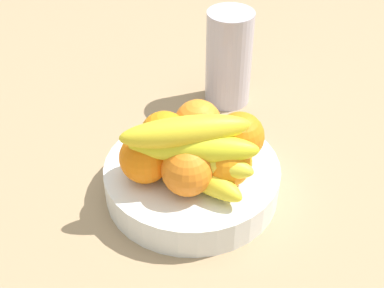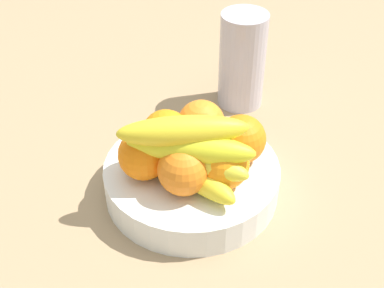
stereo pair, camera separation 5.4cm
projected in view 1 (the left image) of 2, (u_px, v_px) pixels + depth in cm
name	position (u px, v px, depth cm)	size (l,w,h in cm)	color
ground_plane	(207.00, 188.00, 79.67)	(180.00, 140.00, 3.00)	#A0815E
fruit_bowl	(192.00, 179.00, 75.56)	(25.14, 25.14, 4.83)	white
orange_front_left	(198.00, 123.00, 76.11)	(7.03, 7.03, 7.03)	orange
orange_front_right	(164.00, 135.00, 73.84)	(7.03, 7.03, 7.03)	orange
orange_center	(145.00, 158.00, 70.03)	(7.03, 7.03, 7.03)	orange
orange_back_left	(188.00, 170.00, 68.09)	(7.03, 7.03, 7.03)	orange
orange_back_right	(226.00, 162.00, 69.37)	(7.03, 7.03, 7.03)	orange
orange_top_stack	(240.00, 137.00, 73.58)	(7.03, 7.03, 7.03)	orange
banana_bunch	(191.00, 152.00, 68.18)	(14.88, 18.29, 10.60)	yellow
thermos_tumbler	(229.00, 58.00, 90.64)	(8.04, 8.04, 17.05)	#BDB4C0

